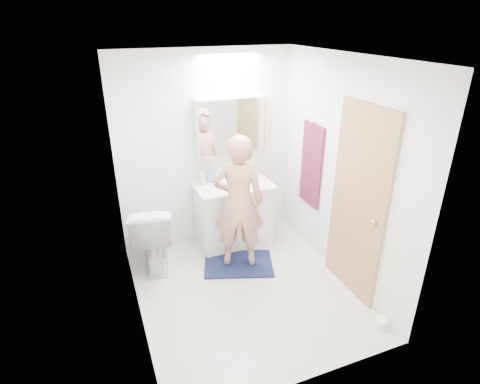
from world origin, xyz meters
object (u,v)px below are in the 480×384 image
soap_bottle_a (202,176)px  toilet_paper_roll (381,323)px  vanity_cabinet (233,215)px  toilet (153,233)px  soap_bottle_b (210,175)px  toothbrush_cup (242,174)px  medicine_cabinet (231,126)px  person (238,202)px

soap_bottle_a → toilet_paper_roll: 2.54m
vanity_cabinet → toilet: size_ratio=1.10×
soap_bottle_b → toothbrush_cup: soap_bottle_b is taller
soap_bottle_b → toothbrush_cup: 0.42m
vanity_cabinet → soap_bottle_b: soap_bottle_b is taller
vanity_cabinet → soap_bottle_a: (-0.35, 0.15, 0.54)m
medicine_cabinet → person: size_ratio=0.56×
medicine_cabinet → vanity_cabinet: bearing=-104.9°
soap_bottle_b → toilet_paper_roll: size_ratio=1.64×
person → toilet_paper_roll: (0.88, -1.45, -0.78)m
soap_bottle_a → soap_bottle_b: bearing=14.7°
vanity_cabinet → toilet_paper_roll: vanity_cabinet is taller
toilet → person: person is taller
medicine_cabinet → toilet_paper_roll: medicine_cabinet is taller
person → toothbrush_cup: 0.75m
toilet → soap_bottle_a: (0.69, 0.26, 0.52)m
person → soap_bottle_a: person is taller
medicine_cabinet → soap_bottle_a: medicine_cabinet is taller
soap_bottle_a → toothbrush_cup: soap_bottle_a is taller
person → vanity_cabinet: bearing=-85.5°
person → toothbrush_cup: size_ratio=15.58×
toilet → medicine_cabinet: bearing=-151.9°
vanity_cabinet → toothbrush_cup: size_ratio=8.99×
person → toilet_paper_roll: size_ratio=14.18×
soap_bottle_b → person: bearing=-81.9°
soap_bottle_a → toothbrush_cup: 0.54m
toothbrush_cup → toilet_paper_roll: (0.56, -2.13, -0.82)m
toilet → person: 1.08m
toilet → soap_bottle_a: 0.91m
toilet → person: size_ratio=0.52×
person → soap_bottle_b: person is taller
vanity_cabinet → medicine_cabinet: (0.06, 0.21, 1.11)m
toilet_paper_roll → soap_bottle_b: bearing=114.6°
toothbrush_cup → medicine_cabinet: bearing=159.1°
toilet → soap_bottle_b: soap_bottle_b is taller
person → soap_bottle_a: size_ratio=7.06×
soap_bottle_b → toothbrush_cup: (0.42, -0.02, -0.04)m
medicine_cabinet → soap_bottle_a: bearing=-171.6°
toilet → toilet_paper_roll: (1.79, -1.85, -0.36)m
person → toilet_paper_roll: bearing=140.5°
medicine_cabinet → soap_bottle_b: 0.66m
toilet_paper_roll → medicine_cabinet: bearing=107.7°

